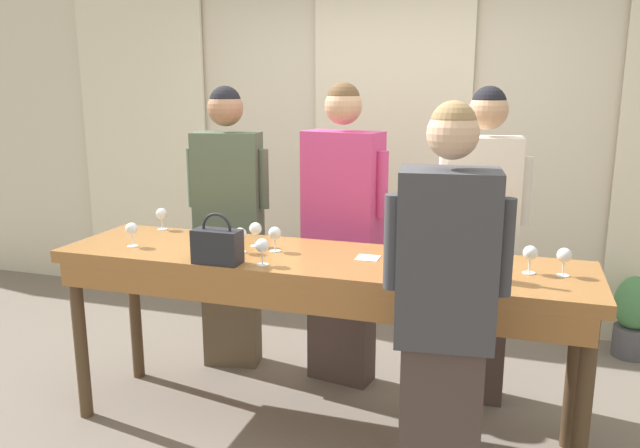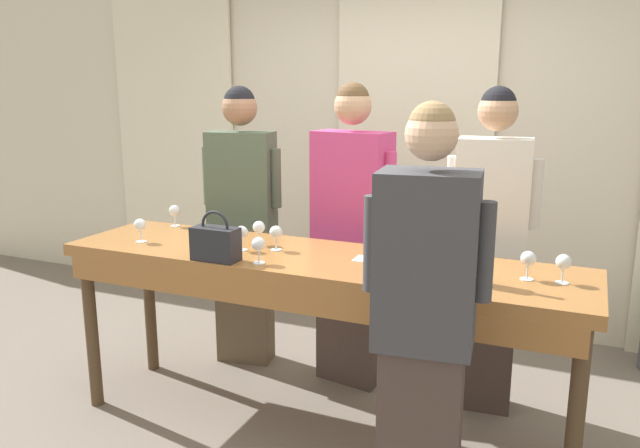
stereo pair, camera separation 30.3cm
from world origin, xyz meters
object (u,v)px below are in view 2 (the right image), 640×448
wine_glass_center_left (405,242)px  wine_glass_center_mid (175,211)px  wine_glass_center_right (276,233)px  guest_cream_sweater (490,247)px  wine_glass_front_mid (202,234)px  handbag (216,243)px  guest_pink_top (351,233)px  wine_glass_front_left (140,226)px  guest_olive_jacket (243,222)px  wine_glass_back_right (563,263)px  host_pouring (424,331)px  wine_glass_front_right (242,233)px  wine_bottle (476,257)px  wine_glass_back_left (258,245)px  tasting_bar (313,276)px  wine_glass_back_mid (528,260)px  wine_glass_near_host (259,228)px

wine_glass_center_left → wine_glass_center_mid: size_ratio=1.00×
wine_glass_center_right → guest_cream_sweater: bearing=31.3°
wine_glass_front_mid → wine_glass_center_mid: (-0.48, 0.42, 0.00)m
handbag → guest_pink_top: bearing=67.4°
wine_glass_front_left → guest_olive_jacket: size_ratio=0.07×
handbag → guest_cream_sweater: (1.17, 0.88, -0.11)m
wine_glass_center_left → wine_glass_center_right: (-0.66, -0.08, 0.00)m
wine_glass_center_mid → wine_glass_back_right: 2.21m
guest_olive_jacket → guest_pink_top: (0.74, -0.00, -0.00)m
guest_cream_sweater → host_pouring: bearing=-92.7°
wine_glass_back_right → wine_glass_front_right: bearing=-177.0°
guest_cream_sweater → host_pouring: (-0.06, -1.19, -0.05)m
wine_bottle → wine_glass_center_mid: 1.89m
wine_bottle → wine_glass_back_left: (-1.00, -0.10, -0.03)m
wine_glass_front_left → wine_glass_front_mid: 0.42m
handbag → wine_bottle: bearing=6.4°
tasting_bar → host_pouring: (0.70, -0.55, 0.03)m
wine_glass_center_left → wine_glass_center_right: bearing=-172.8°
guest_olive_jacket → wine_glass_front_left: bearing=-104.9°
wine_glass_front_right → host_pouring: host_pouring is taller
wine_bottle → wine_glass_back_mid: wine_bottle is taller
guest_olive_jacket → guest_pink_top: guest_pink_top is taller
wine_glass_front_left → wine_glass_center_left: (1.41, 0.23, 0.00)m
wine_glass_center_right → guest_cream_sweater: guest_cream_sweater is taller
wine_bottle → guest_pink_top: guest_pink_top is taller
wine_glass_front_left → host_pouring: host_pouring is taller
wine_glass_front_mid → wine_glass_back_mid: (1.57, 0.18, 0.00)m
tasting_bar → wine_glass_back_left: bearing=-132.9°
guest_cream_sweater → wine_glass_back_right: bearing=-56.4°
handbag → host_pouring: host_pouring is taller
handbag → guest_olive_jacket: bearing=112.9°
handbag → guest_pink_top: 0.96m
guest_pink_top → wine_glass_center_left: bearing=-47.7°
guest_olive_jacket → wine_glass_front_mid: bearing=-74.2°
wine_bottle → wine_glass_front_left: wine_bottle is taller
wine_glass_front_right → wine_glass_back_left: bearing=-41.6°
wine_glass_back_mid → guest_cream_sweater: bearing=112.6°
wine_glass_front_left → wine_glass_front_right: (0.59, 0.07, 0.00)m
guest_pink_top → wine_glass_back_right: bearing=-26.4°
wine_bottle → guest_olive_jacket: guest_olive_jacket is taller
wine_bottle → handbag: bearing=-173.6°
handbag → guest_pink_top: size_ratio=0.14×
tasting_bar → guest_pink_top: (-0.04, 0.64, 0.08)m
wine_glass_center_left → wine_glass_center_mid: bearing=173.6°
wine_glass_center_mid → host_pouring: size_ratio=0.07×
wine_glass_center_left → wine_glass_center_mid: 1.48m
guest_pink_top → host_pouring: (0.74, -1.19, -0.05)m
wine_glass_back_mid → guest_olive_jacket: bearing=161.5°
wine_bottle → wine_glass_center_mid: (-1.85, 0.39, -0.03)m
wine_glass_front_right → wine_glass_near_host: 0.14m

